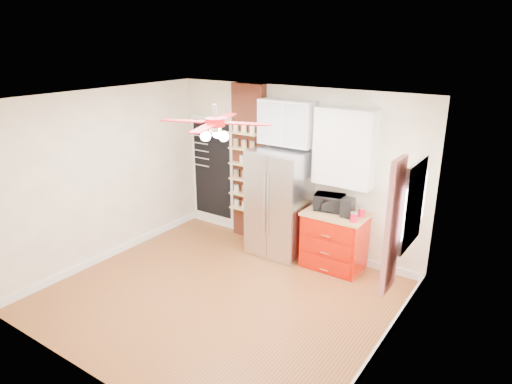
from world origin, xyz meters
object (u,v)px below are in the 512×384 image
Objects in this scene: canister_left at (354,218)px; coffee_maker at (348,208)px; ceiling_fan at (215,123)px; pantry_jar_oats at (242,159)px; fridge at (279,203)px; red_cabinet at (334,240)px; toaster_oven at (329,202)px.

coffee_maker is at bearing 139.51° from canister_left.
ceiling_fan is 9.97× the size of pantry_jar_oats.
fridge is 1.25× the size of ceiling_fan.
coffee_maker reaches higher than red_cabinet.
pantry_jar_oats is at bearing 165.12° from toaster_oven.
canister_left is 2.24m from pantry_jar_oats.
toaster_oven is 1.73m from pantry_jar_oats.
fridge is 2.25m from ceiling_fan.
canister_left is at bearing -5.50° from fridge.
pantry_jar_oats is at bearing 176.79° from red_cabinet.
pantry_jar_oats reaches higher than coffee_maker.
ceiling_fan is 4.96× the size of coffee_maker.
coffee_maker reaches higher than canister_left.
red_cabinet is 0.62m from coffee_maker.
red_cabinet is at bearing -3.21° from pantry_jar_oats.
coffee_maker is at bearing -4.05° from pantry_jar_oats.
fridge is at bearing -177.05° from red_cabinet.
fridge is 12.46× the size of pantry_jar_oats.
fridge is 1.86× the size of red_cabinet.
pantry_jar_oats is (-2.01, 0.14, 0.40)m from coffee_maker.
red_cabinet is 0.65m from canister_left.
toaster_oven is (0.83, 0.10, 0.15)m from fridge.
fridge is 3.89× the size of toaster_oven.
ceiling_fan is (0.05, -1.63, 1.55)m from fridge.
toaster_oven is at bearing 7.08° from fridge.
ceiling_fan is 2.22m from pantry_jar_oats.
pantry_jar_oats is (-1.68, 0.05, 0.42)m from toaster_oven.
canister_left is at bearing -26.45° from red_cabinet.
red_cabinet is 7.25× the size of canister_left.
coffee_maker is (0.34, -0.09, 0.02)m from toaster_oven.
red_cabinet is 0.59m from toaster_oven.
canister_left is at bearing -41.27° from coffee_maker.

